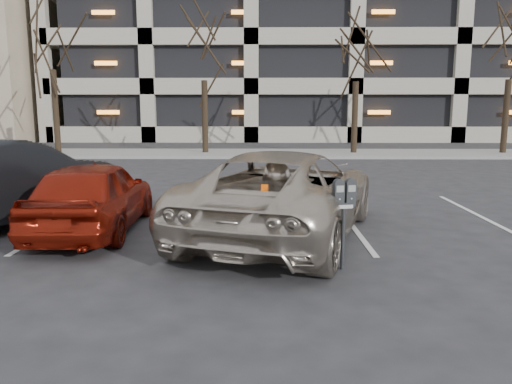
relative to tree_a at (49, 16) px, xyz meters
name	(u,v)px	position (x,y,z in m)	size (l,w,h in m)	color
ground	(283,252)	(10.00, -16.00, -6.32)	(140.00, 140.00, 0.00)	#28282B
sidewalk	(269,153)	(10.00, 0.00, -6.26)	(80.00, 4.00, 0.12)	gray
stall_lines	(209,219)	(8.60, -13.70, -6.32)	(16.90, 5.20, 0.00)	silver
parking_garage	(418,17)	(22.00, 17.84, 2.94)	(52.00, 20.00, 19.00)	black
tree_a	(49,16)	(0.00, 0.00, 0.00)	(3.85, 3.85, 8.75)	black
tree_b	(203,34)	(7.00, 0.00, -0.79)	(3.37, 3.37, 7.65)	black
tree_c	(357,35)	(14.00, 0.00, -0.88)	(3.32, 3.32, 7.54)	black
parking_meter	(344,202)	(10.80, -16.82, -5.36)	(0.34, 0.19, 1.25)	black
suv_silver	(284,193)	(10.06, -14.99, -5.57)	(4.06, 5.94, 1.52)	beige
car_red	(93,196)	(6.63, -14.74, -5.66)	(1.57, 3.90, 1.33)	maroon
car_dark	(1,182)	(4.70, -14.22, -5.49)	(1.75, 5.03, 1.66)	black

